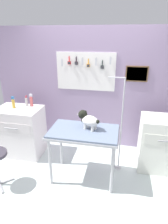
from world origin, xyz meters
name	(u,v)px	position (x,y,z in m)	size (l,w,h in m)	color
ground	(80,184)	(0.00, 0.00, -0.02)	(4.40, 4.00, 0.04)	silver
rear_wall_panel	(94,89)	(0.00, 1.28, 1.16)	(4.00, 0.11, 2.30)	#9982A5
grooming_table	(84,135)	(0.03, 0.16, 0.76)	(1.03, 0.62, 0.85)	#B7B7BC
grooming_arm	(120,130)	(0.55, 0.49, 0.74)	(0.30, 0.11, 1.58)	#B7B7BC
dog	(88,119)	(0.07, 0.23, 0.99)	(0.37, 0.26, 0.27)	white
counter_left	(21,131)	(-1.28, 0.61, 0.46)	(0.80, 0.58, 0.91)	silver
cabinet_right	(160,144)	(1.22, 0.68, 0.46)	(0.68, 0.54, 0.92)	silver
spray_bottle_short	(31,101)	(-1.09, 0.79, 1.01)	(0.06, 0.06, 0.23)	#D45F60
conditioner_bottle	(26,102)	(-1.18, 0.76, 1.00)	(0.05, 0.05, 0.20)	#B7B9B8
spray_bottle_tall	(13,103)	(-1.36, 0.62, 1.01)	(0.05, 0.05, 0.22)	gold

